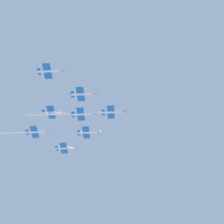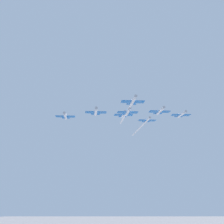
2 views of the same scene
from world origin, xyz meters
The scene contains 8 objects.
jet_lead centered at (-10.61, -5.81, 141.72)m, with size 43.81×22.96×2.48m.
jet_port_inner centered at (-5.66, 6.33, 141.34)m, with size 11.58×9.07×2.48m.
jet_starboard_inner centered at (-17.19, -17.15, 140.52)m, with size 11.58×9.07×2.48m.
jet_port_outer centered at (-12.60, -4.83, 141.05)m, with size 11.58×9.07×2.48m.
jet_starboard_outer centered at (-11.63, 23.84, 143.03)m, with size 11.58×9.07×2.48m.
jet_center_rear centered at (-34.70, -23.12, 141.42)m, with size 11.58×9.07×2.48m.
jet_port_trail centered at (-25.51, 1.51, 143.17)m, with size 11.58×9.07×2.48m.
jet_starboard_trail centered at (-42.89, 24.63, 142.95)m, with size 50.44×26.22×2.48m.
Camera 2 is at (86.12, -71.20, 113.25)m, focal length 47.95 mm.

